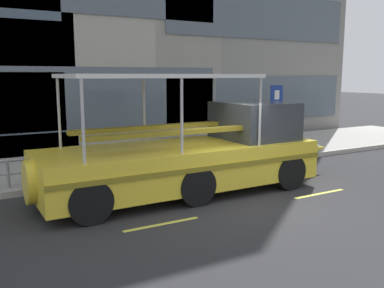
# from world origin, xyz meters

# --- Properties ---
(ground_plane) EXTENTS (120.00, 120.00, 0.00)m
(ground_plane) POSITION_xyz_m (0.00, 0.00, 0.00)
(ground_plane) COLOR #2B2B2D
(sidewalk) EXTENTS (32.00, 4.80, 0.18)m
(sidewalk) POSITION_xyz_m (0.00, 5.60, 0.09)
(sidewalk) COLOR #A8A59E
(sidewalk) RESTS_ON ground_plane
(curb_edge) EXTENTS (32.00, 0.18, 0.18)m
(curb_edge) POSITION_xyz_m (0.00, 3.11, 0.09)
(curb_edge) COLOR #B2ADA3
(curb_edge) RESTS_ON ground_plane
(lane_centreline) EXTENTS (25.80, 0.12, 0.01)m
(lane_centreline) POSITION_xyz_m (-0.00, -0.74, 0.00)
(lane_centreline) COLOR #DBD64C
(lane_centreline) RESTS_ON ground_plane
(curb_guardrail) EXTENTS (12.72, 0.09, 0.78)m
(curb_guardrail) POSITION_xyz_m (-0.80, 3.45, 0.72)
(curb_guardrail) COLOR gray
(curb_guardrail) RESTS_ON sidewalk
(parking_sign) EXTENTS (0.60, 0.12, 2.66)m
(parking_sign) POSITION_xyz_m (4.90, 4.04, 1.99)
(parking_sign) COLOR #4C4F54
(parking_sign) RESTS_ON sidewalk
(duck_tour_boat) EXTENTS (9.56, 2.65, 3.25)m
(duck_tour_boat) POSITION_xyz_m (-0.32, 1.21, 1.05)
(duck_tour_boat) COLOR yellow
(duck_tour_boat) RESTS_ON ground_plane
(pedestrian_near_bow) EXTENTS (0.21, 0.44, 1.54)m
(pedestrian_near_bow) POSITION_xyz_m (2.65, 5.01, 1.11)
(pedestrian_near_bow) COLOR black
(pedestrian_near_bow) RESTS_ON sidewalk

